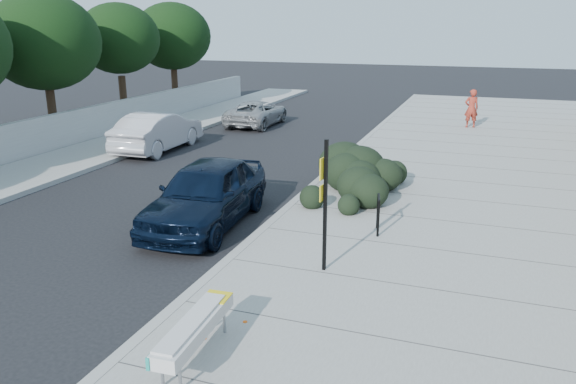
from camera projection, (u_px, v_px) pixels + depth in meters
name	position (u px, v px, depth m)	size (l,w,h in m)	color
ground	(229.00, 265.00, 11.97)	(120.00, 120.00, 0.00)	black
sidewalk_near	(506.00, 218.00, 14.64)	(11.20, 50.00, 0.15)	gray
sidewalk_far	(44.00, 169.00, 19.52)	(3.00, 50.00, 0.15)	gray
curb_near	(303.00, 196.00, 16.44)	(0.22, 50.00, 0.17)	#9E9E99
curb_far	(79.00, 172.00, 19.03)	(0.22, 50.00, 0.17)	#9E9E99
far_wall	(3.00, 146.00, 19.87)	(0.30, 40.00, 1.50)	#9E9E99
tree_far_d	(44.00, 42.00, 22.90)	(4.60, 4.60, 6.16)	#332114
tree_far_e	(118.00, 39.00, 27.40)	(4.00, 4.00, 5.90)	#332114
tree_far_f	(172.00, 36.00, 31.90)	(4.40, 4.40, 6.07)	#332114
bench	(195.00, 328.00, 8.28)	(0.52, 2.06, 0.61)	gray
bike_rack	(378.00, 211.00, 13.27)	(0.17, 0.60, 0.89)	black
sign_post	(325.00, 198.00, 10.96)	(0.12, 0.31, 2.69)	black
hedge	(358.00, 169.00, 16.23)	(1.94, 3.88, 1.46)	black
sedan_navy	(206.00, 193.00, 14.14)	(1.95, 4.85, 1.65)	black
wagon_silver	(158.00, 131.00, 22.46)	(1.64, 4.70, 1.55)	silver
suv_silver	(257.00, 113.00, 27.99)	(2.05, 4.45, 1.24)	#96989B
pedestrian	(471.00, 108.00, 26.53)	(0.66, 0.43, 1.81)	maroon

